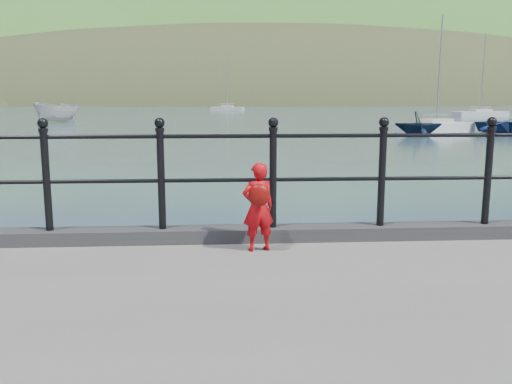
{
  "coord_description": "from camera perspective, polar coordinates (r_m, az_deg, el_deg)",
  "views": [
    {
      "loc": [
        0.04,
        -5.92,
        2.55
      ],
      "look_at": [
        0.41,
        -0.2,
        1.55
      ],
      "focal_mm": 38.0,
      "sensor_mm": 36.0,
      "label": 1
    }
  ],
  "objects": [
    {
      "name": "ground",
      "position": [
        6.45,
        -3.88,
        -13.42
      ],
      "size": [
        600.0,
        600.0,
        0.0
      ],
      "primitive_type": "plane",
      "color": "#2D4251",
      "rests_on": "ground"
    },
    {
      "name": "kerb",
      "position": [
        5.96,
        -4.0,
        -4.46
      ],
      "size": [
        60.0,
        0.3,
        0.15
      ],
      "primitive_type": "cube",
      "color": "#28282B",
      "rests_on": "quay"
    },
    {
      "name": "railing",
      "position": [
        5.82,
        -4.09,
        2.7
      ],
      "size": [
        18.11,
        0.11,
        1.2
      ],
      "color": "black",
      "rests_on": "kerb"
    },
    {
      "name": "far_shore",
      "position": [
        249.58,
        5.17,
        4.11
      ],
      "size": [
        830.0,
        200.0,
        156.0
      ],
      "color": "#333A21",
      "rests_on": "ground"
    },
    {
      "name": "child",
      "position": [
        5.49,
        0.24,
        -1.49
      ],
      "size": [
        0.38,
        0.33,
        0.91
      ],
      "rotation": [
        0.0,
        0.0,
        3.4
      ],
      "color": "red",
      "rests_on": "quay"
    },
    {
      "name": "launch_white",
      "position": [
        58.48,
        -20.25,
        7.85
      ],
      "size": [
        4.56,
        5.72,
        2.1
      ],
      "primitive_type": "imported",
      "rotation": [
        0.0,
        0.0,
        -0.54
      ],
      "color": "beige",
      "rests_on": "ground"
    },
    {
      "name": "launch_navy",
      "position": [
        38.31,
        16.74,
        6.91
      ],
      "size": [
        3.42,
        3.05,
        1.63
      ],
      "primitive_type": "imported",
      "rotation": [
        0.0,
        0.0,
        1.44
      ],
      "color": "black",
      "rests_on": "ground"
    },
    {
      "name": "sailboat_near",
      "position": [
        42.26,
        18.44,
        6.42
      ],
      "size": [
        6.39,
        4.26,
        8.6
      ],
      "rotation": [
        0.0,
        0.0,
        0.45
      ],
      "color": "white",
      "rests_on": "ground"
    },
    {
      "name": "sailboat_far",
      "position": [
        79.33,
        22.52,
        7.59
      ],
      "size": [
        8.19,
        4.23,
        11.07
      ],
      "rotation": [
        0.0,
        0.0,
        0.28
      ],
      "color": "beige",
      "rests_on": "ground"
    },
    {
      "name": "sailboat_deep",
      "position": [
        107.71,
        -3.04,
        8.74
      ],
      "size": [
        6.77,
        3.91,
        9.56
      ],
      "rotation": [
        0.0,
        0.0,
        -0.32
      ],
      "color": "beige",
      "rests_on": "ground"
    }
  ]
}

